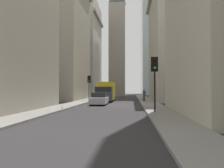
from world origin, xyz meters
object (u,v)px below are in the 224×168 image
object	(u,v)px
delivery_truck	(106,92)
traffic_light_foreground	(155,71)
pedestrian	(144,94)
discarded_bottle	(62,108)
sedan_silver	(99,99)
traffic_light_midblock	(89,82)

from	to	relation	value
delivery_truck	traffic_light_foreground	xyz separation A→B (m)	(-16.36, -5.41, 1.69)
pedestrian	discarded_bottle	distance (m)	15.96
traffic_light_foreground	pedestrian	distance (m)	16.17
sedan_silver	delivery_truck	bearing A→B (deg)	0.00
delivery_truck	sedan_silver	size ratio (longest dim) A/B	1.50
traffic_light_midblock	discarded_bottle	distance (m)	16.30
sedan_silver	traffic_light_midblock	world-z (taller)	traffic_light_midblock
traffic_light_foreground	delivery_truck	bearing A→B (deg)	18.30
discarded_bottle	traffic_light_foreground	bearing A→B (deg)	-105.11
pedestrian	delivery_truck	bearing A→B (deg)	86.65
delivery_truck	traffic_light_midblock	size ratio (longest dim) A/B	1.72
pedestrian	sedan_silver	bearing A→B (deg)	139.93
traffic_light_foreground	pedestrian	world-z (taller)	traffic_light_foreground
traffic_light_foreground	discarded_bottle	world-z (taller)	traffic_light_foreground
pedestrian	discarded_bottle	size ratio (longest dim) A/B	6.32
delivery_truck	traffic_light_foreground	world-z (taller)	traffic_light_foreground
traffic_light_foreground	discarded_bottle	distance (m)	8.38
traffic_light_midblock	discarded_bottle	size ratio (longest dim) A/B	13.88
traffic_light_foreground	pedestrian	xyz separation A→B (m)	(16.04, -0.05, -2.08)
traffic_light_foreground	discarded_bottle	xyz separation A→B (m)	(2.05, 7.59, -2.90)
delivery_truck	discarded_bottle	size ratio (longest dim) A/B	23.93
traffic_light_foreground	discarded_bottle	bearing A→B (deg)	74.89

